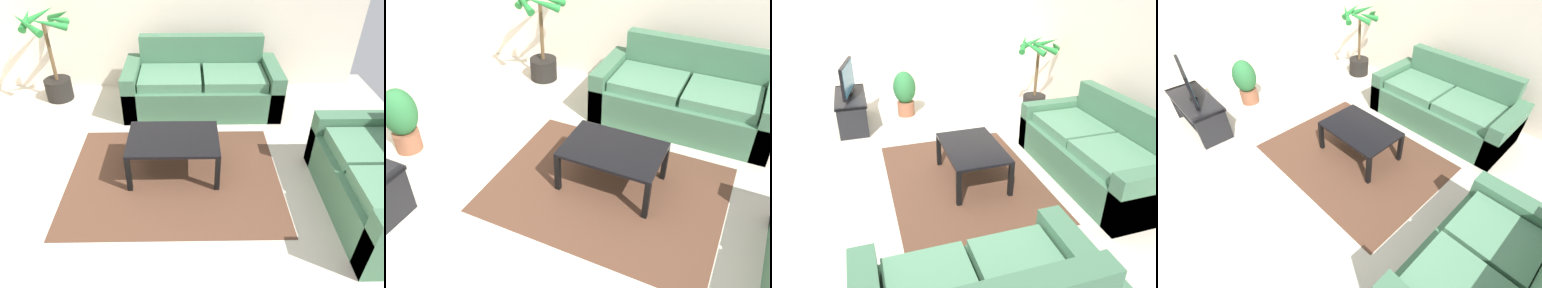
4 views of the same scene
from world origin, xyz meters
TOP-DOWN VIEW (x-y plane):
  - ground_plane at (0.00, 0.00)m, footprint 6.60×6.60m
  - wall_back at (0.00, 3.00)m, footprint 6.00×0.06m
  - wall_left at (-3.00, 0.00)m, footprint 0.06×6.00m
  - couch_main at (0.68, 2.28)m, footprint 2.03×0.90m
  - couch_loveseat at (2.28, 0.31)m, footprint 0.90×1.57m
  - tv_stand at (-1.71, -0.39)m, footprint 1.10×0.45m
  - tv at (-1.71, -0.39)m, footprint 0.81×0.19m
  - coffee_table at (0.34, 0.89)m, footprint 0.92×0.63m
  - area_rug at (0.34, 0.79)m, footprint 2.20×1.70m
  - potted_palm at (-1.35, 2.55)m, footprint 0.73×0.75m
  - potted_plant_small at (-1.87, 0.46)m, footprint 0.36×0.36m

SIDE VIEW (x-z plane):
  - ground_plane at x=0.00m, z-range 0.00..0.00m
  - area_rug at x=0.34m, z-range 0.00..0.01m
  - couch_loveseat at x=2.28m, z-range -0.15..0.75m
  - couch_main at x=0.68m, z-range -0.15..0.75m
  - tv_stand at x=-1.71m, z-range 0.07..0.56m
  - coffee_table at x=0.34m, z-range 0.16..0.59m
  - potted_plant_small at x=-1.87m, z-range 0.03..0.77m
  - potted_palm at x=-1.35m, z-range -0.09..1.18m
  - tv at x=-1.71m, z-range 0.50..1.00m
  - wall_back at x=0.00m, z-range 0.00..2.70m
  - wall_left at x=-3.00m, z-range 0.00..2.70m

